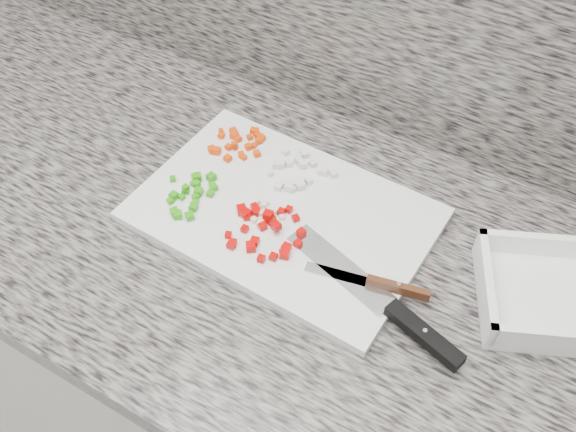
# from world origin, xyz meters

# --- Properties ---
(cabinet) EXTENTS (3.92, 0.62, 0.86)m
(cabinet) POSITION_xyz_m (0.00, 1.44, 0.43)
(cabinet) COLOR beige
(cabinet) RESTS_ON ground
(countertop) EXTENTS (3.96, 0.64, 0.04)m
(countertop) POSITION_xyz_m (0.00, 1.44, 0.88)
(countertop) COLOR slate
(countertop) RESTS_ON cabinet
(cutting_board) EXTENTS (0.44, 0.30, 0.01)m
(cutting_board) POSITION_xyz_m (-0.01, 1.48, 0.91)
(cutting_board) COLOR silver
(cutting_board) RESTS_ON countertop
(carrot_pile) EXTENTS (0.09, 0.09, 0.02)m
(carrot_pile) POSITION_xyz_m (-0.14, 1.56, 0.92)
(carrot_pile) COLOR #D53904
(carrot_pile) RESTS_ON cutting_board
(onion_pile) EXTENTS (0.10, 0.10, 0.01)m
(onion_pile) POSITION_xyz_m (-0.03, 1.55, 0.92)
(onion_pile) COLOR silver
(onion_pile) RESTS_ON cutting_board
(green_pepper_pile) EXTENTS (0.08, 0.10, 0.02)m
(green_pepper_pile) POSITION_xyz_m (-0.14, 1.43, 0.92)
(green_pepper_pile) COLOR #29940D
(green_pepper_pile) RESTS_ON cutting_board
(red_pepper_pile) EXTENTS (0.12, 0.11, 0.02)m
(red_pepper_pile) POSITION_xyz_m (-0.01, 1.43, 0.92)
(red_pepper_pile) COLOR #BA0402
(red_pepper_pile) RESTS_ON cutting_board
(garlic_pile) EXTENTS (0.06, 0.05, 0.01)m
(garlic_pile) POSITION_xyz_m (-0.03, 1.46, 0.92)
(garlic_pile) COLOR beige
(garlic_pile) RESTS_ON cutting_board
(chef_knife) EXTENTS (0.29, 0.12, 0.02)m
(chef_knife) POSITION_xyz_m (0.21, 1.40, 0.92)
(chef_knife) COLOR silver
(chef_knife) RESTS_ON cutting_board
(paring_knife) EXTENTS (0.17, 0.05, 0.02)m
(paring_knife) POSITION_xyz_m (0.18, 1.42, 0.92)
(paring_knife) COLOR silver
(paring_knife) RESTS_ON cutting_board
(tray) EXTENTS (0.27, 0.24, 0.05)m
(tray) POSITION_xyz_m (0.40, 1.53, 0.92)
(tray) COLOR white
(tray) RESTS_ON countertop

